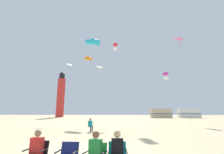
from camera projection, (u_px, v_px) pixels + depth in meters
name	position (u px, v px, depth m)	size (l,w,h in m)	color
ground	(90.00, 148.00, 7.87)	(200.00, 200.00, 0.00)	beige
camp_chair_black	(37.00, 153.00, 4.89)	(0.60, 0.61, 0.82)	black
spectator_black_chair	(35.00, 150.00, 4.78)	(0.36, 0.53, 1.16)	red
spectator_green_chair	(94.00, 152.00, 4.47)	(0.41, 0.55, 1.16)	#238438
camp_chair_teal	(117.00, 154.00, 4.71)	(0.57, 0.59, 0.82)	#147F84
spectator_teal_chair	(117.00, 151.00, 4.60)	(0.35, 0.51, 1.16)	black
kite_flyer_standing	(91.00, 124.00, 14.72)	(0.39, 0.54, 1.16)	#147F84
kite_diamond_violet	(70.00, 67.00, 33.89)	(2.99, 2.99, 11.65)	silver
kite_tube_cyan	(93.00, 42.00, 21.79)	(3.16, 3.06, 11.58)	silver
kite_diamond_gold	(99.00, 69.00, 26.33)	(2.73, 2.37, 9.06)	silver
kite_diamond_rainbow	(179.00, 42.00, 17.88)	(1.86, 1.86, 9.81)	silver
kite_box_magenta	(166.00, 76.00, 27.97)	(2.03, 2.03, 8.38)	silver
kite_box_scarlet	(115.00, 47.00, 30.07)	(1.12, 1.12, 14.10)	silver
kite_tube_orange	(88.00, 58.00, 31.89)	(2.81, 3.03, 12.71)	silver
lighthouse_distant	(61.00, 95.00, 60.06)	(2.80, 2.80, 16.80)	red
rv_van_tan	(161.00, 113.00, 50.65)	(6.52, 2.56, 2.80)	#C6B28C
rv_van_white	(189.00, 113.00, 50.13)	(6.46, 2.39, 2.80)	white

